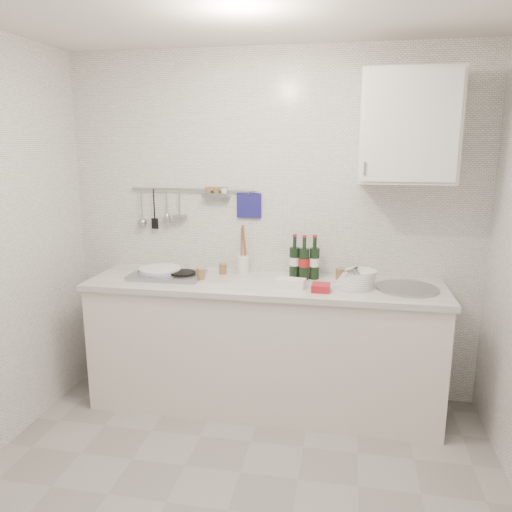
{
  "coord_description": "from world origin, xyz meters",
  "views": [
    {
      "loc": [
        0.55,
        -2.15,
        1.85
      ],
      "look_at": [
        -0.02,
        0.9,
        1.15
      ],
      "focal_mm": 35.0,
      "sensor_mm": 36.0,
      "label": 1
    }
  ],
  "objects_px": {
    "wall_cabinet": "(408,127)",
    "plate_stack_sink": "(357,279)",
    "plate_stack_hob": "(158,272)",
    "wine_bottles": "(304,257)",
    "utensil_crock": "(243,262)"
  },
  "relations": [
    {
      "from": "plate_stack_sink",
      "to": "wine_bottles",
      "type": "relative_size",
      "value": 0.9
    },
    {
      "from": "plate_stack_hob",
      "to": "utensil_crock",
      "type": "bearing_deg",
      "value": 16.65
    },
    {
      "from": "utensil_crock",
      "to": "wine_bottles",
      "type": "bearing_deg",
      "value": -7.58
    },
    {
      "from": "wall_cabinet",
      "to": "plate_stack_sink",
      "type": "distance_m",
      "value": 1.02
    },
    {
      "from": "plate_stack_hob",
      "to": "wine_bottles",
      "type": "xyz_separation_m",
      "value": [
        1.04,
        0.12,
        0.13
      ]
    },
    {
      "from": "wall_cabinet",
      "to": "plate_stack_sink",
      "type": "relative_size",
      "value": 2.52
    },
    {
      "from": "plate_stack_sink",
      "to": "wall_cabinet",
      "type": "bearing_deg",
      "value": 24.95
    },
    {
      "from": "plate_stack_hob",
      "to": "wine_bottles",
      "type": "relative_size",
      "value": 1.06
    },
    {
      "from": "plate_stack_sink",
      "to": "utensil_crock",
      "type": "bearing_deg",
      "value": 165.5
    },
    {
      "from": "wine_bottles",
      "to": "utensil_crock",
      "type": "xyz_separation_m",
      "value": [
        -0.45,
        0.06,
        -0.07
      ]
    },
    {
      "from": "plate_stack_sink",
      "to": "wine_bottles",
      "type": "xyz_separation_m",
      "value": [
        -0.36,
        0.15,
        0.1
      ]
    },
    {
      "from": "plate_stack_hob",
      "to": "wine_bottles",
      "type": "bearing_deg",
      "value": 6.34
    },
    {
      "from": "plate_stack_sink",
      "to": "plate_stack_hob",
      "type": "bearing_deg",
      "value": 178.55
    },
    {
      "from": "wine_bottles",
      "to": "plate_stack_sink",
      "type": "bearing_deg",
      "value": -22.52
    },
    {
      "from": "utensil_crock",
      "to": "wall_cabinet",
      "type": "bearing_deg",
      "value": -4.35
    }
  ]
}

